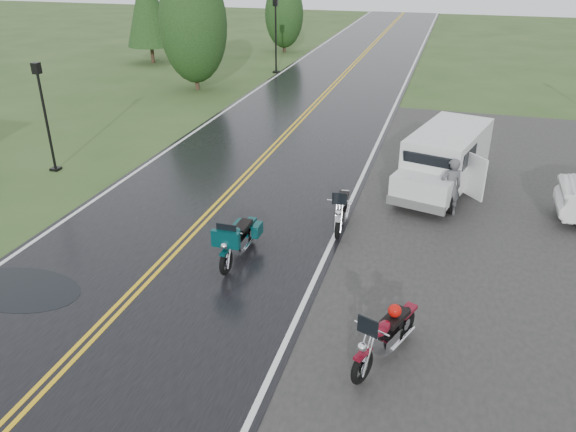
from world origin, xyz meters
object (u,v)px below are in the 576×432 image
object	(u,v)px
lamp_post_near_left	(46,118)
person_at_van	(450,188)
motorcycle_teal	(226,253)
lamp_post_far_left	(276,36)
motorcycle_silver	(338,219)
van_white	(402,173)
motorcycle_red	(363,355)

from	to	relation	value
lamp_post_near_left	person_at_van	bearing A→B (deg)	0.27
motorcycle_teal	lamp_post_far_left	distance (m)	23.65
motorcycle_silver	van_white	size ratio (longest dim) A/B	0.43
person_at_van	lamp_post_far_left	bearing A→B (deg)	-82.20
motorcycle_silver	van_white	bearing A→B (deg)	60.37
motorcycle_teal	van_white	world-z (taller)	van_white
lamp_post_near_left	motorcycle_teal	bearing A→B (deg)	-29.99
motorcycle_teal	motorcycle_silver	world-z (taller)	motorcycle_teal
lamp_post_far_left	van_white	bearing A→B (deg)	-61.65
motorcycle_teal	motorcycle_silver	xyz separation A→B (m)	(2.17, 2.50, -0.01)
lamp_post_near_left	motorcycle_silver	bearing A→B (deg)	-12.48
van_white	lamp_post_near_left	distance (m)	11.92
person_at_van	motorcycle_silver	bearing A→B (deg)	17.67
motorcycle_red	motorcycle_teal	bearing A→B (deg)	165.35
motorcycle_red	lamp_post_near_left	xyz separation A→B (m)	(-12.06, 7.57, 1.22)
van_white	lamp_post_far_left	size ratio (longest dim) A/B	1.15
motorcycle_silver	person_at_van	world-z (taller)	person_at_van
van_white	person_at_van	xyz separation A→B (m)	(1.43, -0.54, -0.12)
motorcycle_silver	lamp_post_far_left	size ratio (longest dim) A/B	0.49
motorcycle_red	lamp_post_far_left	size ratio (longest dim) A/B	0.51
motorcycle_red	van_white	bearing A→B (deg)	113.21
motorcycle_red	person_at_van	distance (m)	7.73
van_white	lamp_post_near_left	size ratio (longest dim) A/B	1.33
motorcycle_red	lamp_post_near_left	size ratio (longest dim) A/B	0.59
motorcycle_teal	lamp_post_near_left	xyz separation A→B (m)	(-8.37, 4.83, 1.24)
motorcycle_red	van_white	size ratio (longest dim) A/B	0.44
motorcycle_red	motorcycle_teal	size ratio (longest dim) A/B	1.02
van_white	person_at_van	world-z (taller)	van_white
person_at_van	lamp_post_far_left	distance (m)	21.01
motorcycle_red	lamp_post_near_left	bearing A→B (deg)	169.82
van_white	lamp_post_far_left	bearing A→B (deg)	133.28
motorcycle_silver	person_at_van	distance (m)	3.66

